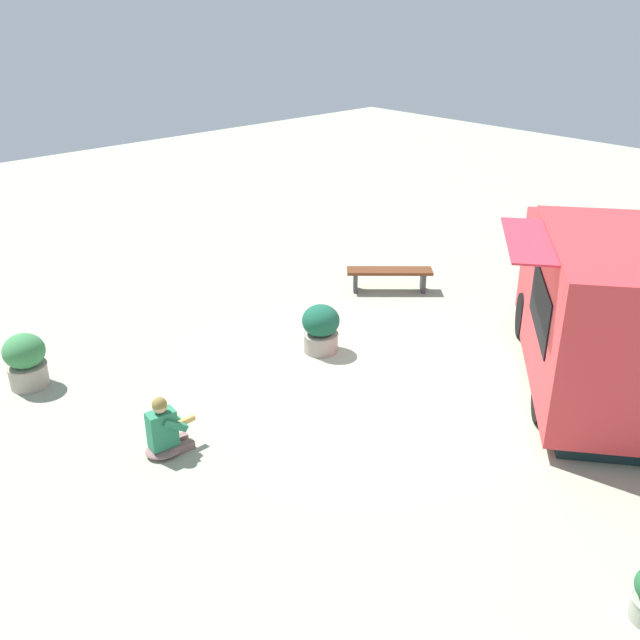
{
  "coord_description": "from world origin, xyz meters",
  "views": [
    {
      "loc": [
        6.17,
        -7.78,
        5.67
      ],
      "look_at": [
        -0.76,
        -1.39,
        1.23
      ],
      "focal_mm": 39.82,
      "sensor_mm": 36.0,
      "label": 1
    }
  ],
  "objects_px": {
    "food_truck": "(608,313)",
    "person_customer": "(165,431)",
    "plaza_bench": "(389,275)",
    "planter_flowering_side": "(26,360)",
    "planter_flowering_far": "(321,328)"
  },
  "relations": [
    {
      "from": "food_truck",
      "to": "person_customer",
      "type": "distance_m",
      "value": 6.71
    },
    {
      "from": "person_customer",
      "to": "plaza_bench",
      "type": "bearing_deg",
      "value": 105.45
    },
    {
      "from": "person_customer",
      "to": "planter_flowering_side",
      "type": "xyz_separation_m",
      "value": [
        -2.98,
        -0.64,
        0.12
      ]
    },
    {
      "from": "planter_flowering_far",
      "to": "plaza_bench",
      "type": "relative_size",
      "value": 0.55
    },
    {
      "from": "planter_flowering_side",
      "to": "plaza_bench",
      "type": "xyz_separation_m",
      "value": [
        1.23,
        6.98,
        -0.1
      ]
    },
    {
      "from": "person_customer",
      "to": "planter_flowering_far",
      "type": "height_order",
      "value": "person_customer"
    },
    {
      "from": "food_truck",
      "to": "plaza_bench",
      "type": "distance_m",
      "value": 4.84
    },
    {
      "from": "food_truck",
      "to": "planter_flowering_far",
      "type": "relative_size",
      "value": 5.98
    },
    {
      "from": "planter_flowering_far",
      "to": "food_truck",
      "type": "bearing_deg",
      "value": 33.03
    },
    {
      "from": "planter_flowering_far",
      "to": "plaza_bench",
      "type": "distance_m",
      "value": 3.01
    },
    {
      "from": "planter_flowering_side",
      "to": "food_truck",
      "type": "bearing_deg",
      "value": 47.75
    },
    {
      "from": "food_truck",
      "to": "person_customer",
      "type": "xyz_separation_m",
      "value": [
        -2.99,
        -5.94,
        -0.89
      ]
    },
    {
      "from": "person_customer",
      "to": "planter_flowering_far",
      "type": "xyz_separation_m",
      "value": [
        -0.75,
        3.51,
        0.1
      ]
    },
    {
      "from": "planter_flowering_side",
      "to": "planter_flowering_far",
      "type": "bearing_deg",
      "value": 61.69
    },
    {
      "from": "food_truck",
      "to": "plaza_bench",
      "type": "bearing_deg",
      "value": 175.12
    }
  ]
}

